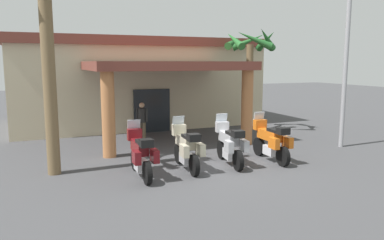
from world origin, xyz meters
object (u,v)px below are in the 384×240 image
object	(u,v)px
motel_building	(134,81)
motorcycle_orange	(271,141)
palm_tree_roadside	(45,5)
roadside_sign	(349,15)
palm_tree_near_portico	(250,53)
motorcycle_cream	(186,148)
motorcycle_silver	(230,144)
pedestrian	(142,119)
motorcycle_maroon	(141,154)

from	to	relation	value
motel_building	motorcycle_orange	bearing A→B (deg)	-77.79
palm_tree_roadside	roadside_sign	distance (m)	10.89
motorcycle_orange	palm_tree_near_portico	bearing A→B (deg)	-20.60
motel_building	motorcycle_cream	size ratio (longest dim) A/B	5.97
motel_building	palm_tree_roadside	bearing A→B (deg)	-117.97
motorcycle_silver	roadside_sign	distance (m)	7.09
pedestrian	palm_tree_roadside	bearing A→B (deg)	-4.57
motorcycle_maroon	roadside_sign	bearing A→B (deg)	-82.64
palm_tree_roadside	roadside_sign	bearing A→B (deg)	-3.44
motel_building	palm_tree_near_portico	bearing A→B (deg)	-48.44
motel_building	palm_tree_roadside	xyz separation A→B (m)	(-4.94, -8.90, 2.65)
motorcycle_orange	palm_tree_roadside	bearing A→B (deg)	82.77
motorcycle_maroon	palm_tree_roadside	bearing A→B (deg)	62.35
pedestrian	motorcycle_maroon	bearing A→B (deg)	25.58
motorcycle_maroon	palm_tree_near_portico	xyz separation A→B (m)	(6.97, 5.16, 3.10)
palm_tree_roadside	motel_building	bearing A→B (deg)	60.96
motorcycle_silver	motorcycle_orange	world-z (taller)	same
motel_building	roadside_sign	world-z (taller)	roadside_sign
pedestrian	roadside_sign	bearing A→B (deg)	101.32
motorcycle_cream	motorcycle_silver	world-z (taller)	same
motorcycle_cream	motorcycle_orange	xyz separation A→B (m)	(3.09, -0.19, 0.00)
motel_building	motorcycle_silver	xyz separation A→B (m)	(0.48, -10.12, -1.65)
motorcycle_cream	palm_tree_near_portico	world-z (taller)	palm_tree_near_portico
motel_building	motorcycle_cream	bearing A→B (deg)	-94.97
motorcycle_silver	pedestrian	size ratio (longest dim) A/B	1.31
motorcycle_maroon	palm_tree_near_portico	distance (m)	9.21
motorcycle_cream	roadside_sign	size ratio (longest dim) A/B	0.28
motorcycle_maroon	motorcycle_cream	bearing A→B (deg)	-80.18
motorcycle_maroon	roadside_sign	world-z (taller)	roadside_sign
motorcycle_cream	palm_tree_roadside	xyz separation A→B (m)	(-3.88, 1.17, 4.30)
palm_tree_near_portico	motel_building	bearing A→B (deg)	130.49
roadside_sign	motorcycle_silver	bearing A→B (deg)	-174.08
motorcycle_cream	pedestrian	size ratio (longest dim) A/B	1.31
motorcycle_silver	roadside_sign	bearing A→B (deg)	-75.31
motorcycle_cream	palm_tree_roadside	size ratio (longest dim) A/B	0.32
palm_tree_near_portico	motorcycle_maroon	bearing A→B (deg)	-143.47
pedestrian	motorcycle_cream	bearing A→B (deg)	43.02
motorcycle_orange	pedestrian	size ratio (longest dim) A/B	1.31
motorcycle_orange	roadside_sign	bearing A→B (deg)	-76.03
motorcycle_orange	pedestrian	world-z (taller)	pedestrian
pedestrian	palm_tree_roadside	world-z (taller)	palm_tree_roadside
motorcycle_cream	motorcycle_orange	bearing A→B (deg)	-88.94
motorcycle_maroon	palm_tree_roadside	xyz separation A→B (m)	(-2.33, 1.36, 4.30)
pedestrian	palm_tree_roadside	size ratio (longest dim) A/B	0.25
motorcycle_cream	motorcycle_orange	world-z (taller)	same
motel_building	palm_tree_near_portico	xyz separation A→B (m)	(4.36, -5.10, 1.46)
palm_tree_near_portico	motorcycle_orange	bearing A→B (deg)	-114.39
motorcycle_silver	palm_tree_near_portico	size ratio (longest dim) A/B	0.44
motorcycle_cream	pedestrian	world-z (taller)	pedestrian
motorcycle_cream	palm_tree_near_portico	distance (m)	7.98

